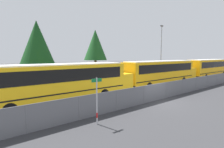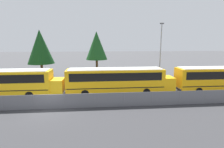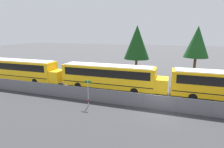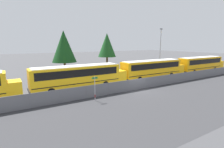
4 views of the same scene
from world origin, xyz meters
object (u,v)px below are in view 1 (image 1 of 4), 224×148
Objects in this scene: school_bus_1 at (62,80)px; school_bus_3 at (209,67)px; tree_0 at (95,45)px; school_bus_2 at (162,71)px; street_sign at (97,100)px; light_pole at (161,49)px; tree_1 at (37,43)px.

school_bus_1 is 28.61m from school_bus_3.
tree_0 is at bearing 143.65° from school_bus_3.
school_bus_2 reaches higher than street_sign.
street_sign is at bearing -169.02° from school_bus_3.
school_bus_2 and school_bus_3 have the same top height.
light_pole is at bearing 138.82° from school_bus_3.
tree_1 is at bearing -174.53° from tree_0.
light_pole is 1.11× the size of tree_0.
school_bus_1 is at bearing -96.57° from tree_1.
school_bus_3 is 9.57m from light_pole.
light_pole is at bearing 14.94° from school_bus_1.
school_bus_1 is 5.05× the size of street_sign.
light_pole is 12.23m from tree_0.
light_pole is at bearing -15.37° from tree_1.
tree_1 reaches higher than street_sign.
school_bus_2 is 5.05× the size of street_sign.
street_sign is (-28.98, -5.62, -0.50)m from school_bus_3.
school_bus_3 is at bearing 10.98° from street_sign.
school_bus_3 is (14.44, -0.20, 0.00)m from school_bus_2.
school_bus_1 and school_bus_2 have the same top height.
light_pole is (-6.78, 5.93, 3.21)m from school_bus_3.
tree_0 is (11.56, 12.44, 3.94)m from school_bus_1.
school_bus_3 is 1.62× the size of tree_0.
light_pole is (7.66, 5.73, 3.21)m from school_bus_2.
street_sign is (-0.37, -5.73, -0.50)m from school_bus_1.
school_bus_2 is 17.57m from tree_1.
street_sign is 25.30m from light_pole.
light_pole reaches higher than tree_1.
school_bus_2 is 14.44m from school_bus_3.
school_bus_3 is 29.52m from street_sign.
tree_0 reaches higher than school_bus_3.
school_bus_3 is at bearing -36.35° from tree_0.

